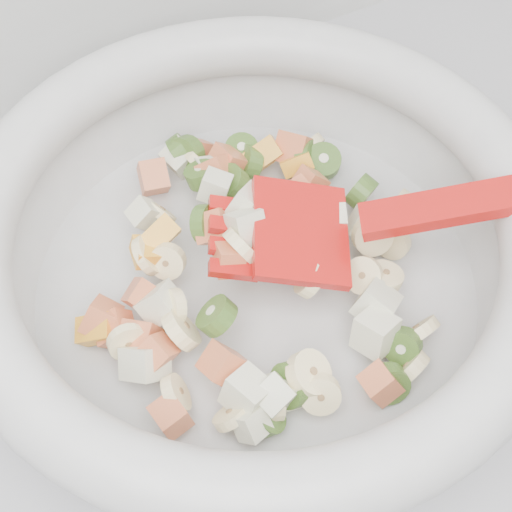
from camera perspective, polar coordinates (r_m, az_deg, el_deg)
name	(u,v)px	position (r m, az deg, el deg)	size (l,w,h in m)	color
counter	(383,490)	(0.96, 9.20, -16.48)	(2.00, 0.60, 0.90)	#98979D
mixing_bowl	(257,247)	(0.49, 0.07, 0.68)	(0.46, 0.37, 0.14)	beige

